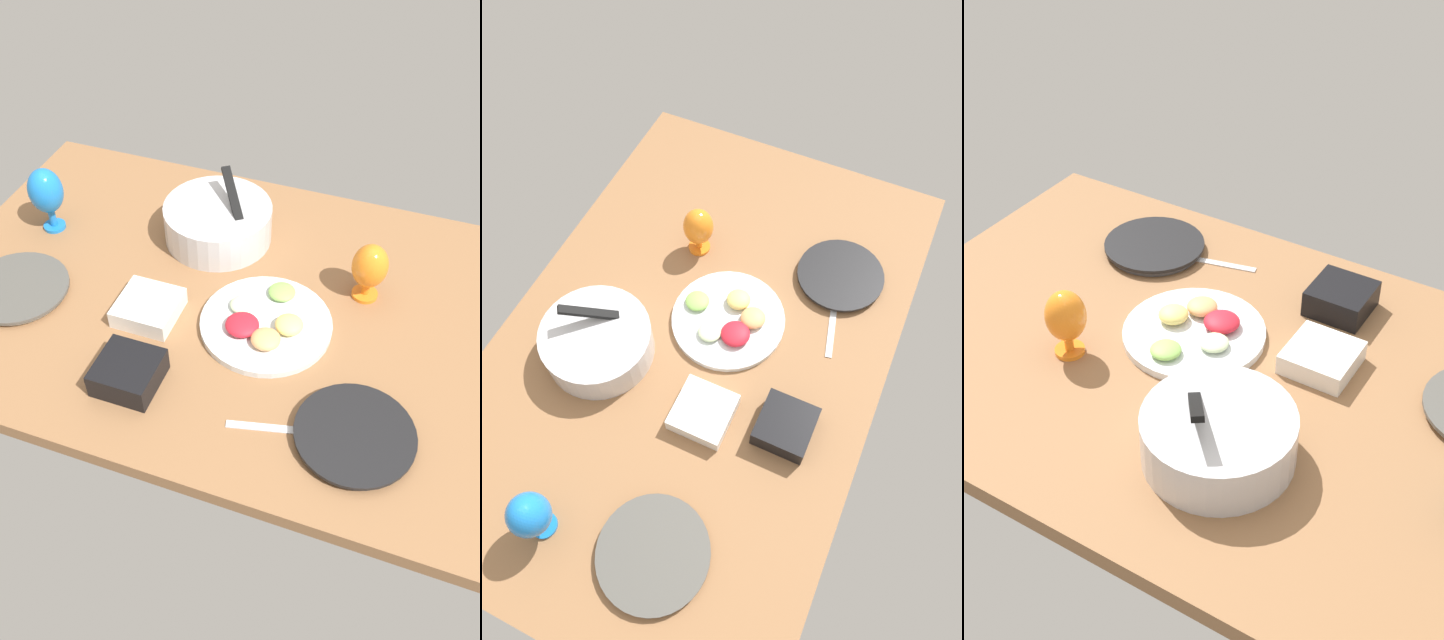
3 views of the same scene
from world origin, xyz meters
TOP-DOWN VIEW (x-y plane):
  - ground_plane at (0.00, 0.00)cm, footprint 160.00×104.00cm
  - dinner_plate_left at (-54.50, -15.68)cm, footprint 26.21×26.21cm
  - dinner_plate_right at (36.17, -30.19)cm, footprint 25.60×25.60cm
  - mixing_bowl at (-14.13, 22.17)cm, footprint 29.59×29.59cm
  - fruit_platter at (8.86, -6.20)cm, footprint 32.10×32.10cm
  - hurricane_glass_orange at (29.27, 12.86)cm, footprint 8.96×8.96cm
  - hurricane_glass_blue at (-59.58, 10.57)cm, footprint 9.49×9.49cm
  - square_bowl_black at (-14.69, -32.22)cm, footprint 13.69×13.69cm
  - square_bowl_white at (-19.54, -11.71)cm, footprint 14.49×14.49cm
  - fork_by_right_plate at (18.45, -33.69)cm, footprint 17.94×5.81cm

SIDE VIEW (x-z plane):
  - ground_plane at x=0.00cm, z-range -4.00..0.00cm
  - fork_by_right_plate at x=18.45cm, z-range 0.00..0.60cm
  - dinner_plate_left at x=-54.50cm, z-range 0.04..2.22cm
  - dinner_plate_right at x=36.17cm, z-range 0.05..2.43cm
  - fruit_platter at x=8.86cm, z-range -1.02..4.09cm
  - square_bowl_white at x=-19.54cm, z-range 0.27..5.05cm
  - square_bowl_black at x=-14.69cm, z-range 0.36..6.76cm
  - mixing_bowl at x=-14.13cm, z-range -3.34..14.50cm
  - hurricane_glass_orange at x=29.27cm, z-range 1.52..17.50cm
  - hurricane_glass_blue at x=-59.58cm, z-range 2.48..21.48cm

